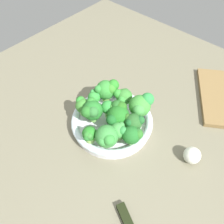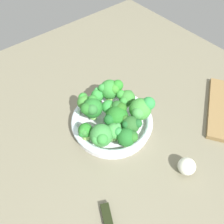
{
  "view_description": "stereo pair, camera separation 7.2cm",
  "coord_description": "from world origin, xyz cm",
  "px_view_note": "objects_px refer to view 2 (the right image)",
  "views": [
    {
      "loc": [
        33.42,
        27.7,
        62.73
      ],
      "look_at": [
        -1.13,
        -2.97,
        6.93
      ],
      "focal_mm": 38.21,
      "sensor_mm": 36.0,
      "label": 1
    },
    {
      "loc": [
        28.21,
        32.72,
        62.73
      ],
      "look_at": [
        -1.13,
        -2.97,
        6.93
      ],
      "focal_mm": 38.21,
      "sensor_mm": 36.0,
      "label": 2
    }
  ],
  "objects_px": {
    "bowl": "(112,122)",
    "broccoli_floret_1": "(116,115)",
    "broccoli_floret_2": "(131,125)",
    "broccoli_floret_3": "(85,131)",
    "broccoli_floret_9": "(111,89)",
    "broccoli_floret_10": "(141,109)",
    "broccoli_floret_4": "(92,108)",
    "broccoli_floret_11": "(115,131)",
    "broccoli_floret_7": "(98,96)",
    "broccoli_floret_0": "(101,136)",
    "broccoli_floret_5": "(126,98)",
    "broccoli_floret_6": "(109,107)",
    "broccoli_floret_12": "(128,137)",
    "garlic_bulb": "(187,166)",
    "broccoli_floret_8": "(84,102)"
  },
  "relations": [
    {
      "from": "broccoli_floret_11",
      "to": "broccoli_floret_9",
      "type": "bearing_deg",
      "value": -125.46
    },
    {
      "from": "broccoli_floret_7",
      "to": "broccoli_floret_0",
      "type": "bearing_deg",
      "value": 55.95
    },
    {
      "from": "broccoli_floret_2",
      "to": "broccoli_floret_4",
      "type": "height_order",
      "value": "broccoli_floret_4"
    },
    {
      "from": "bowl",
      "to": "broccoli_floret_1",
      "type": "bearing_deg",
      "value": 79.61
    },
    {
      "from": "bowl",
      "to": "broccoli_floret_2",
      "type": "height_order",
      "value": "broccoli_floret_2"
    },
    {
      "from": "broccoli_floret_9",
      "to": "garlic_bulb",
      "type": "xyz_separation_m",
      "value": [
        -0.01,
        0.32,
        -0.06
      ]
    },
    {
      "from": "broccoli_floret_2",
      "to": "broccoli_floret_9",
      "type": "height_order",
      "value": "broccoli_floret_9"
    },
    {
      "from": "broccoli_floret_0",
      "to": "broccoli_floret_5",
      "type": "distance_m",
      "value": 0.17
    },
    {
      "from": "broccoli_floret_9",
      "to": "broccoli_floret_4",
      "type": "bearing_deg",
      "value": 15.4
    },
    {
      "from": "broccoli_floret_5",
      "to": "broccoli_floret_8",
      "type": "height_order",
      "value": "broccoli_floret_5"
    },
    {
      "from": "broccoli_floret_2",
      "to": "broccoli_floret_3",
      "type": "height_order",
      "value": "broccoli_floret_2"
    },
    {
      "from": "broccoli_floret_5",
      "to": "broccoli_floret_1",
      "type": "bearing_deg",
      "value": 26.01
    },
    {
      "from": "broccoli_floret_4",
      "to": "broccoli_floret_8",
      "type": "relative_size",
      "value": 1.26
    },
    {
      "from": "broccoli_floret_12",
      "to": "garlic_bulb",
      "type": "xyz_separation_m",
      "value": [
        -0.09,
        0.15,
        -0.05
      ]
    },
    {
      "from": "broccoli_floret_5",
      "to": "broccoli_floret_4",
      "type": "bearing_deg",
      "value": -13.76
    },
    {
      "from": "bowl",
      "to": "broccoli_floret_7",
      "type": "relative_size",
      "value": 4.89
    },
    {
      "from": "broccoli_floret_5",
      "to": "broccoli_floret_10",
      "type": "relative_size",
      "value": 0.71
    },
    {
      "from": "broccoli_floret_0",
      "to": "garlic_bulb",
      "type": "xyz_separation_m",
      "value": [
        -0.14,
        0.2,
        -0.06
      ]
    },
    {
      "from": "broccoli_floret_8",
      "to": "broccoli_floret_6",
      "type": "bearing_deg",
      "value": 121.77
    },
    {
      "from": "broccoli_floret_0",
      "to": "broccoli_floret_9",
      "type": "distance_m",
      "value": 0.18
    },
    {
      "from": "bowl",
      "to": "broccoli_floret_3",
      "type": "relative_size",
      "value": 4.73
    },
    {
      "from": "broccoli_floret_3",
      "to": "broccoli_floret_10",
      "type": "bearing_deg",
      "value": 162.73
    },
    {
      "from": "broccoli_floret_12",
      "to": "garlic_bulb",
      "type": "distance_m",
      "value": 0.18
    },
    {
      "from": "broccoli_floret_2",
      "to": "broccoli_floret_6",
      "type": "relative_size",
      "value": 1.1
    },
    {
      "from": "broccoli_floret_3",
      "to": "broccoli_floret_10",
      "type": "height_order",
      "value": "broccoli_floret_10"
    },
    {
      "from": "bowl",
      "to": "broccoli_floret_5",
      "type": "xyz_separation_m",
      "value": [
        -0.07,
        -0.01,
        0.06
      ]
    },
    {
      "from": "broccoli_floret_9",
      "to": "broccoli_floret_10",
      "type": "height_order",
      "value": "broccoli_floret_10"
    },
    {
      "from": "broccoli_floret_2",
      "to": "broccoli_floret_5",
      "type": "distance_m",
      "value": 0.11
    },
    {
      "from": "broccoli_floret_4",
      "to": "broccoli_floret_11",
      "type": "xyz_separation_m",
      "value": [
        -0.0,
        0.1,
        -0.01
      ]
    },
    {
      "from": "broccoli_floret_3",
      "to": "broccoli_floret_6",
      "type": "relative_size",
      "value": 0.87
    },
    {
      "from": "broccoli_floret_10",
      "to": "broccoli_floret_2",
      "type": "bearing_deg",
      "value": 17.55
    },
    {
      "from": "broccoli_floret_9",
      "to": "broccoli_floret_0",
      "type": "bearing_deg",
      "value": 42.06
    },
    {
      "from": "broccoli_floret_2",
      "to": "broccoli_floret_7",
      "type": "bearing_deg",
      "value": -91.4
    },
    {
      "from": "broccoli_floret_7",
      "to": "broccoli_floret_9",
      "type": "height_order",
      "value": "broccoli_floret_9"
    },
    {
      "from": "bowl",
      "to": "broccoli_floret_1",
      "type": "height_order",
      "value": "broccoli_floret_1"
    },
    {
      "from": "bowl",
      "to": "broccoli_floret_11",
      "type": "xyz_separation_m",
      "value": [
        0.04,
        0.06,
        0.05
      ]
    },
    {
      "from": "broccoli_floret_3",
      "to": "broccoli_floret_10",
      "type": "distance_m",
      "value": 0.18
    },
    {
      "from": "broccoli_floret_7",
      "to": "broccoli_floret_8",
      "type": "bearing_deg",
      "value": -2.29
    },
    {
      "from": "bowl",
      "to": "broccoli_floret_4",
      "type": "relative_size",
      "value": 3.45
    },
    {
      "from": "broccoli_floret_4",
      "to": "broccoli_floret_1",
      "type": "bearing_deg",
      "value": 123.29
    },
    {
      "from": "broccoli_floret_10",
      "to": "broccoli_floret_12",
      "type": "xyz_separation_m",
      "value": [
        0.09,
        0.04,
        -0.02
      ]
    },
    {
      "from": "broccoli_floret_0",
      "to": "broccoli_floret_7",
      "type": "height_order",
      "value": "broccoli_floret_0"
    },
    {
      "from": "bowl",
      "to": "broccoli_floret_0",
      "type": "height_order",
      "value": "broccoli_floret_0"
    },
    {
      "from": "broccoli_floret_7",
      "to": "broccoli_floret_4",
      "type": "bearing_deg",
      "value": 38.2
    },
    {
      "from": "broccoli_floret_6",
      "to": "broccoli_floret_11",
      "type": "xyz_separation_m",
      "value": [
        0.04,
        0.08,
        -0.0
      ]
    },
    {
      "from": "broccoli_floret_7",
      "to": "broccoli_floret_11",
      "type": "distance_m",
      "value": 0.15
    },
    {
      "from": "broccoli_floret_1",
      "to": "broccoli_floret_8",
      "type": "relative_size",
      "value": 1.41
    },
    {
      "from": "broccoli_floret_0",
      "to": "broccoli_floret_9",
      "type": "relative_size",
      "value": 0.94
    },
    {
      "from": "broccoli_floret_1",
      "to": "broccoli_floret_7",
      "type": "relative_size",
      "value": 1.59
    },
    {
      "from": "broccoli_floret_0",
      "to": "broccoli_floret_2",
      "type": "xyz_separation_m",
      "value": [
        -0.09,
        0.02,
        -0.0
      ]
    }
  ]
}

